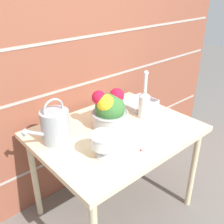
# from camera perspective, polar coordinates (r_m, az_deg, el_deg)

# --- Properties ---
(ground_plane) EXTENTS (12.00, 12.00, 0.00)m
(ground_plane) POSITION_cam_1_polar(r_m,az_deg,el_deg) (2.27, 0.74, -20.13)
(ground_plane) COLOR slate
(brick_wall) EXTENTS (3.60, 0.08, 2.20)m
(brick_wall) POSITION_cam_1_polar(r_m,az_deg,el_deg) (2.03, -8.96, 10.60)
(brick_wall) COLOR brown
(brick_wall) RESTS_ON ground_plane
(patio_table) EXTENTS (1.08, 0.83, 0.74)m
(patio_table) POSITION_cam_1_polar(r_m,az_deg,el_deg) (1.84, 0.86, -5.77)
(patio_table) COLOR beige
(patio_table) RESTS_ON ground_plane
(watering_can) EXTENTS (0.32, 0.18, 0.29)m
(watering_can) POSITION_cam_1_polar(r_m,az_deg,el_deg) (1.66, -12.32, -2.99)
(watering_can) COLOR #9EA3A8
(watering_can) RESTS_ON patio_table
(crystal_pedestal_bowl) EXTENTS (0.17, 0.17, 0.15)m
(crystal_pedestal_bowl) POSITION_cam_1_polar(r_m,az_deg,el_deg) (1.49, -1.68, -6.44)
(crystal_pedestal_bowl) COLOR silver
(crystal_pedestal_bowl) RESTS_ON patio_table
(flower_planter) EXTENTS (0.26, 0.26, 0.28)m
(flower_planter) POSITION_cam_1_polar(r_m,az_deg,el_deg) (1.78, -0.62, 0.29)
(flower_planter) COLOR #ADADB2
(flower_planter) RESTS_ON patio_table
(glass_decanter) EXTENTS (0.08, 0.08, 0.36)m
(glass_decanter) POSITION_cam_1_polar(r_m,az_deg,el_deg) (1.92, 7.13, 1.98)
(glass_decanter) COLOR silver
(glass_decanter) RESTS_ON patio_table
(wire_tray) EXTENTS (0.28, 0.21, 0.04)m
(wire_tray) POSITION_cam_1_polar(r_m,az_deg,el_deg) (2.15, 5.81, 1.76)
(wire_tray) COLOR #B7B7BC
(wire_tray) RESTS_ON patio_table
(fallen_petal) EXTENTS (0.01, 0.01, 0.01)m
(fallen_petal) POSITION_cam_1_polar(r_m,az_deg,el_deg) (1.60, 6.26, -8.23)
(fallen_petal) COLOR red
(fallen_petal) RESTS_ON patio_table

